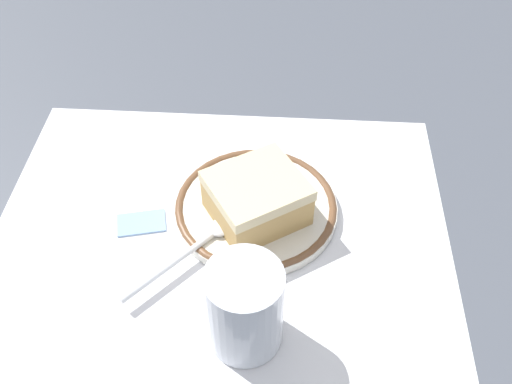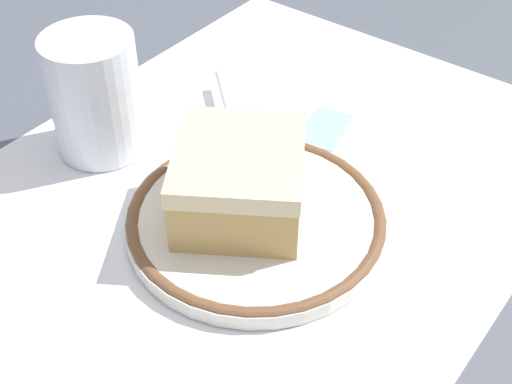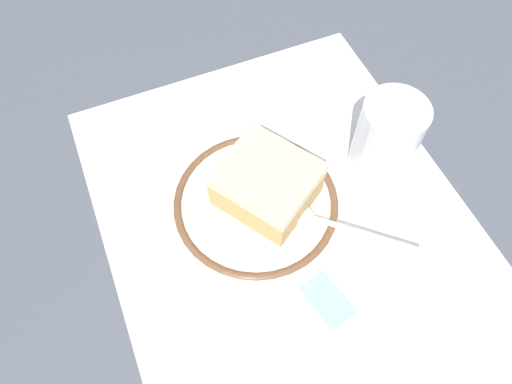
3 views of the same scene
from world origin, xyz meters
TOP-DOWN VIEW (x-y plane):
  - ground_plane at (0.00, 0.00)m, footprint 2.40×2.40m
  - placemat at (0.00, 0.00)m, footprint 0.47×0.36m
  - plate at (-0.04, -0.02)m, footprint 0.17×0.17m
  - cake_slice at (-0.04, -0.01)m, footprint 0.12×0.12m
  - spoon at (0.01, 0.03)m, footprint 0.11×0.12m
  - cup at (-0.03, 0.12)m, footprint 0.07×0.07m
  - napkin at (0.12, -0.08)m, footprint 0.14×0.13m
  - sugar_packet at (0.08, -0.00)m, footprint 0.06×0.04m

SIDE VIEW (x-z plane):
  - ground_plane at x=0.00m, z-range 0.00..0.00m
  - placemat at x=0.00m, z-range 0.00..0.00m
  - napkin at x=0.12m, z-range 0.00..0.00m
  - sugar_packet at x=0.08m, z-range 0.00..0.01m
  - plate at x=-0.04m, z-range 0.00..0.01m
  - spoon at x=0.01m, z-range 0.01..0.02m
  - cake_slice at x=-0.04m, z-range 0.01..0.06m
  - cup at x=-0.03m, z-range 0.00..0.09m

